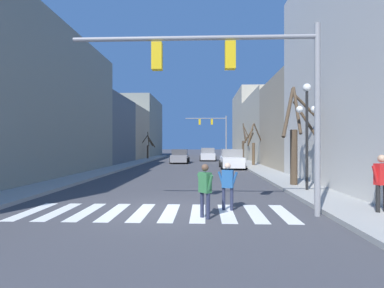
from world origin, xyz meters
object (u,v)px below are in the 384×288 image
(traffic_signal_far, at_px, (215,128))
(pedestrian_near_right_corner, at_px, (205,186))
(car_parked_right_mid, at_px, (208,155))
(street_tree_right_near, at_px, (244,143))
(pedestrian_crossing_street, at_px, (228,182))
(street_tree_left_mid, at_px, (253,146))
(street_lamp_right_corner, at_px, (307,115))
(car_parked_left_mid, at_px, (232,159))
(street_tree_right_mid, at_px, (148,146))
(street_tree_right_far, at_px, (296,140))
(pedestrian_on_left_sidewalk, at_px, (382,178))
(car_parked_left_far, at_px, (180,156))
(traffic_signal_near, at_px, (241,75))

(traffic_signal_far, bearing_deg, pedestrian_near_right_corner, -92.46)
(car_parked_right_mid, height_order, street_tree_right_near, street_tree_right_near)
(pedestrian_crossing_street, relative_size, street_tree_right_near, 0.33)
(street_tree_left_mid, bearing_deg, street_lamp_right_corner, -90.74)
(car_parked_right_mid, bearing_deg, car_parked_left_mid, -171.26)
(street_lamp_right_corner, xyz_separation_m, pedestrian_crossing_street, (-3.80, -3.61, -2.56))
(street_lamp_right_corner, xyz_separation_m, car_parked_right_mid, (-4.08, 26.81, -2.68))
(street_tree_right_near, bearing_deg, street_tree_right_mid, 159.08)
(street_tree_right_near, bearing_deg, pedestrian_near_right_corner, -99.77)
(car_parked_right_mid, xyz_separation_m, street_tree_right_near, (4.55, -2.32, 1.57))
(street_tree_right_far, bearing_deg, pedestrian_on_left_sidewalk, -82.61)
(car_parked_left_far, distance_m, pedestrian_on_left_sidewalk, 27.02)
(street_lamp_right_corner, bearing_deg, car_parked_left_mid, 98.57)
(traffic_signal_far, relative_size, pedestrian_near_right_corner, 4.15)
(car_parked_left_mid, relative_size, street_tree_right_near, 1.02)
(traffic_signal_near, distance_m, car_parked_right_mid, 31.32)
(street_tree_right_near, bearing_deg, car_parked_left_mid, -103.46)
(traffic_signal_far, height_order, pedestrian_crossing_street, traffic_signal_far)
(car_parked_left_far, relative_size, street_tree_left_mid, 1.08)
(traffic_signal_near, relative_size, street_tree_left_mid, 1.84)
(car_parked_left_far, xyz_separation_m, street_tree_right_mid, (-5.26, 8.08, 1.14))
(street_tree_right_near, bearing_deg, pedestrian_on_left_sidewalk, -89.47)
(traffic_signal_far, height_order, car_parked_left_mid, traffic_signal_far)
(car_parked_left_far, xyz_separation_m, street_tree_right_far, (7.38, -19.89, 1.66))
(street_lamp_right_corner, xyz_separation_m, street_tree_right_far, (-0.03, 1.54, -1.07))
(traffic_signal_far, bearing_deg, pedestrian_crossing_street, -91.37)
(pedestrian_on_left_sidewalk, xyz_separation_m, pedestrian_crossing_street, (-4.54, 0.73, -0.24))
(pedestrian_on_left_sidewalk, bearing_deg, street_tree_right_near, -109.35)
(pedestrian_near_right_corner, bearing_deg, street_tree_right_near, -50.30)
(traffic_signal_far, height_order, car_parked_left_far, traffic_signal_far)
(traffic_signal_far, relative_size, car_parked_left_far, 1.49)
(traffic_signal_far, bearing_deg, street_tree_left_mid, -79.50)
(pedestrian_near_right_corner, height_order, pedestrian_crossing_street, pedestrian_near_right_corner)
(traffic_signal_far, distance_m, street_lamp_right_corner, 33.29)
(street_tree_right_far, bearing_deg, car_parked_left_far, 110.36)
(traffic_signal_far, distance_m, street_tree_left_mid, 17.44)
(traffic_signal_near, height_order, car_parked_right_mid, traffic_signal_near)
(traffic_signal_far, bearing_deg, car_parked_left_mid, -87.49)
(car_parked_left_far, bearing_deg, street_lamp_right_corner, 19.07)
(traffic_signal_far, bearing_deg, street_tree_right_far, -84.75)
(car_parked_left_mid, xyz_separation_m, pedestrian_crossing_street, (-1.72, -17.42, 0.11))
(traffic_signal_near, height_order, pedestrian_crossing_street, traffic_signal_near)
(car_parked_right_mid, bearing_deg, car_parked_left_far, 148.26)
(car_parked_left_mid, distance_m, street_tree_right_mid, 18.96)
(street_tree_right_mid, bearing_deg, pedestrian_near_right_corner, -76.66)
(car_parked_left_mid, distance_m, street_tree_right_near, 11.08)
(car_parked_left_far, height_order, pedestrian_near_right_corner, car_parked_left_far)
(pedestrian_near_right_corner, relative_size, pedestrian_on_left_sidewalk, 0.93)
(street_tree_right_far, bearing_deg, street_tree_right_near, 88.76)
(car_parked_left_far, relative_size, street_tree_right_mid, 1.16)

